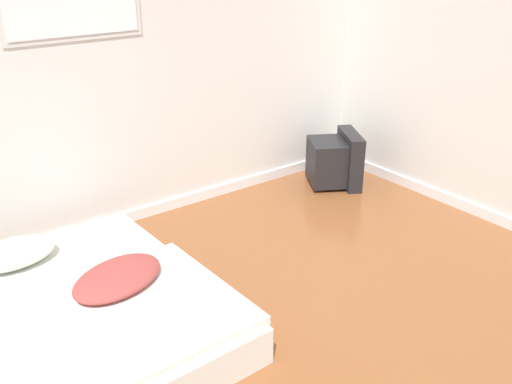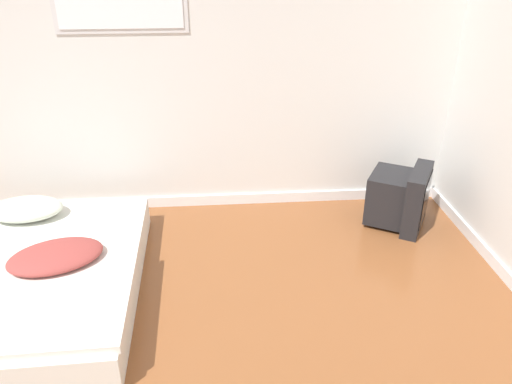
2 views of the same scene
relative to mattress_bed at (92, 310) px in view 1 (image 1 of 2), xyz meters
name	(u,v)px [view 1 (image 1 of 2)]	position (x,y,z in m)	size (l,w,h in m)	color
wall_back	(13,69)	(0.09, 1.18, 1.15)	(8.36, 0.08, 2.60)	silver
mattress_bed	(92,310)	(0.00, 0.00, 0.00)	(1.31, 1.75, 0.37)	silver
crt_tv	(336,160)	(2.59, 0.71, 0.09)	(0.58, 0.59, 0.48)	black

